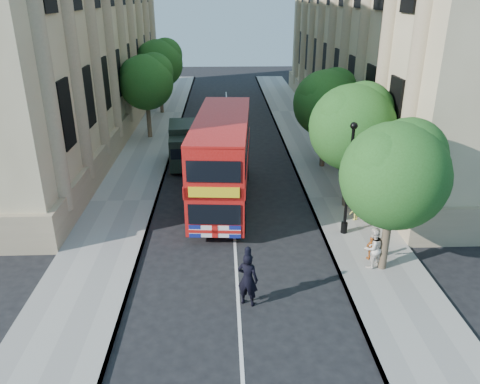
{
  "coord_description": "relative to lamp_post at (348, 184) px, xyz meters",
  "views": [
    {
      "loc": [
        -0.47,
        -12.75,
        10.17
      ],
      "look_at": [
        0.25,
        5.78,
        2.3
      ],
      "focal_mm": 35.0,
      "sensor_mm": 36.0,
      "label": 1
    }
  ],
  "objects": [
    {
      "name": "ground",
      "position": [
        -5.0,
        -6.0,
        -2.51
      ],
      "size": [
        120.0,
        120.0,
        0.0
      ],
      "primitive_type": "plane",
      "color": "black",
      "rests_on": "ground"
    },
    {
      "name": "pavement_right",
      "position": [
        0.75,
        4.0,
        -2.45
      ],
      "size": [
        3.5,
        80.0,
        0.12
      ],
      "primitive_type": "cube",
      "color": "gray",
      "rests_on": "ground"
    },
    {
      "name": "pavement_left",
      "position": [
        -10.75,
        4.0,
        -2.45
      ],
      "size": [
        3.5,
        80.0,
        0.12
      ],
      "primitive_type": "cube",
      "color": "gray",
      "rests_on": "ground"
    },
    {
      "name": "building_right",
      "position": [
        8.8,
        18.0,
        6.49
      ],
      "size": [
        12.0,
        38.0,
        18.0
      ],
      "primitive_type": "cube",
      "color": "tan",
      "rests_on": "ground"
    },
    {
      "name": "building_left",
      "position": [
        -18.8,
        18.0,
        6.49
      ],
      "size": [
        12.0,
        38.0,
        18.0
      ],
      "primitive_type": "cube",
      "color": "tan",
      "rests_on": "ground"
    },
    {
      "name": "tree_right_near",
      "position": [
        0.84,
        -2.97,
        1.74
      ],
      "size": [
        4.0,
        4.0,
        6.08
      ],
      "color": "#473828",
      "rests_on": "ground"
    },
    {
      "name": "tree_right_mid",
      "position": [
        0.84,
        3.03,
        1.93
      ],
      "size": [
        4.2,
        4.2,
        6.37
      ],
      "color": "#473828",
      "rests_on": "ground"
    },
    {
      "name": "tree_right_far",
      "position": [
        0.84,
        9.03,
        1.8
      ],
      "size": [
        4.0,
        4.0,
        6.15
      ],
      "color": "#473828",
      "rests_on": "ground"
    },
    {
      "name": "tree_left_far",
      "position": [
        -10.96,
        16.03,
        1.93
      ],
      "size": [
        4.0,
        4.0,
        6.3
      ],
      "color": "#473828",
      "rests_on": "ground"
    },
    {
      "name": "tree_left_back",
      "position": [
        -10.96,
        24.03,
        2.2
      ],
      "size": [
        4.2,
        4.2,
        6.65
      ],
      "color": "#473828",
      "rests_on": "ground"
    },
    {
      "name": "lamp_post",
      "position": [
        0.0,
        0.0,
        0.0
      ],
      "size": [
        0.32,
        0.32,
        5.16
      ],
      "color": "black",
      "rests_on": "pavement_right"
    },
    {
      "name": "double_decker_bus",
      "position": [
        -5.5,
        3.92,
        -0.03
      ],
      "size": [
        3.28,
        9.86,
        4.48
      ],
      "rotation": [
        0.0,
        0.0,
        -0.08
      ],
      "color": "#B00F0C",
      "rests_on": "ground"
    },
    {
      "name": "box_van",
      "position": [
        -7.89,
        9.77,
        -1.25
      ],
      "size": [
        2.18,
        4.64,
        2.58
      ],
      "rotation": [
        0.0,
        0.0,
        0.08
      ],
      "color": "black",
      "rests_on": "ground"
    },
    {
      "name": "police_constable",
      "position": [
        -4.67,
        -5.0,
        -1.49
      ],
      "size": [
        0.88,
        0.75,
        2.05
      ],
      "primitive_type": "imported",
      "rotation": [
        0.0,
        0.0,
        2.73
      ],
      "color": "black",
      "rests_on": "ground"
    },
    {
      "name": "woman_pedestrian",
      "position": [
        0.37,
        -2.92,
        -1.54
      ],
      "size": [
        1.02,
        0.94,
        1.71
      ],
      "primitive_type": "imported",
      "rotation": [
        0.0,
        0.0,
        3.58
      ],
      "color": "silver",
      "rests_on": "pavement_right"
    },
    {
      "name": "child_a",
      "position": [
        0.51,
        -2.34,
        -1.88
      ],
      "size": [
        0.64,
        0.42,
        1.02
      ],
      "primitive_type": "imported",
      "rotation": [
        0.0,
        0.0,
        3.45
      ],
      "color": "#CB6A23",
      "rests_on": "pavement_right"
    },
    {
      "name": "child_b",
      "position": [
        0.86,
        1.29,
        -1.89
      ],
      "size": [
        0.75,
        0.6,
        1.01
      ],
      "primitive_type": "imported",
      "rotation": [
        0.0,
        0.0,
        3.55
      ],
      "color": "#EFE351",
      "rests_on": "pavement_right"
    }
  ]
}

